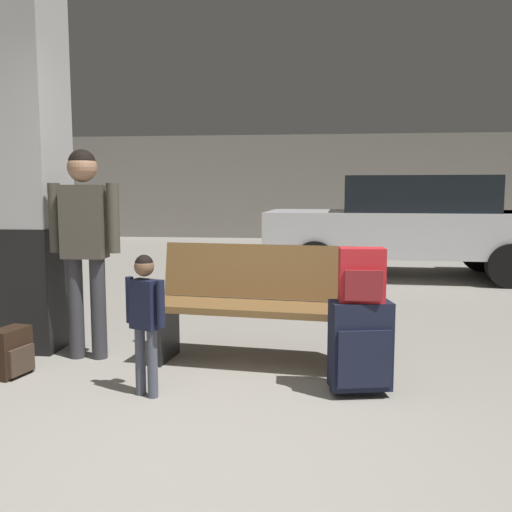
{
  "coord_description": "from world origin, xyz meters",
  "views": [
    {
      "loc": [
        0.55,
        -2.51,
        1.3
      ],
      "look_at": [
        0.13,
        1.3,
        0.85
      ],
      "focal_mm": 39.31,
      "sensor_mm": 36.0,
      "label": 1
    }
  ],
  "objects_px": {
    "backpack_bright": "(362,276)",
    "backpack_dark_floor": "(11,353)",
    "bench": "(259,306)",
    "structural_pillar": "(25,162)",
    "suitcase": "(360,346)",
    "child": "(145,310)",
    "parked_car_near": "(407,224)",
    "adult": "(84,231)"
  },
  "relations": [
    {
      "from": "bench",
      "to": "structural_pillar",
      "type": "bearing_deg",
      "value": 172.25
    },
    {
      "from": "bench",
      "to": "adult",
      "type": "xyz_separation_m",
      "value": [
        -1.33,
        -0.01,
        0.55
      ]
    },
    {
      "from": "parked_car_near",
      "to": "backpack_dark_floor",
      "type": "bearing_deg",
      "value": -124.76
    },
    {
      "from": "structural_pillar",
      "to": "bench",
      "type": "distance_m",
      "value": 2.23
    },
    {
      "from": "bench",
      "to": "parked_car_near",
      "type": "xyz_separation_m",
      "value": [
        1.77,
        4.51,
        0.36
      ]
    },
    {
      "from": "child",
      "to": "parked_car_near",
      "type": "xyz_separation_m",
      "value": [
        2.4,
        5.27,
        0.25
      ]
    },
    {
      "from": "backpack_bright",
      "to": "backpack_dark_floor",
      "type": "distance_m",
      "value": 2.49
    },
    {
      "from": "backpack_dark_floor",
      "to": "suitcase",
      "type": "bearing_deg",
      "value": -2.45
    },
    {
      "from": "backpack_bright",
      "to": "adult",
      "type": "height_order",
      "value": "adult"
    },
    {
      "from": "structural_pillar",
      "to": "adult",
      "type": "height_order",
      "value": "structural_pillar"
    },
    {
      "from": "bench",
      "to": "adult",
      "type": "distance_m",
      "value": 1.44
    },
    {
      "from": "structural_pillar",
      "to": "child",
      "type": "relative_size",
      "value": 3.41
    },
    {
      "from": "suitcase",
      "to": "child",
      "type": "xyz_separation_m",
      "value": [
        -1.35,
        -0.17,
        0.24
      ]
    },
    {
      "from": "backpack_bright",
      "to": "backpack_dark_floor",
      "type": "bearing_deg",
      "value": 177.53
    },
    {
      "from": "child",
      "to": "backpack_dark_floor",
      "type": "bearing_deg",
      "value": 165.66
    },
    {
      "from": "bench",
      "to": "backpack_bright",
      "type": "height_order",
      "value": "backpack_bright"
    },
    {
      "from": "structural_pillar",
      "to": "backpack_dark_floor",
      "type": "relative_size",
      "value": 9.08
    },
    {
      "from": "bench",
      "to": "child",
      "type": "height_order",
      "value": "child"
    },
    {
      "from": "backpack_dark_floor",
      "to": "adult",
      "type": "bearing_deg",
      "value": 52.29
    },
    {
      "from": "backpack_bright",
      "to": "backpack_dark_floor",
      "type": "xyz_separation_m",
      "value": [
        -2.41,
        0.1,
        -0.6
      ]
    },
    {
      "from": "bench",
      "to": "child",
      "type": "distance_m",
      "value": 0.99
    },
    {
      "from": "child",
      "to": "structural_pillar",
      "type": "bearing_deg",
      "value": 141.84
    },
    {
      "from": "suitcase",
      "to": "backpack_bright",
      "type": "height_order",
      "value": "backpack_bright"
    },
    {
      "from": "suitcase",
      "to": "child",
      "type": "relative_size",
      "value": 0.67
    },
    {
      "from": "suitcase",
      "to": "child",
      "type": "bearing_deg",
      "value": -172.86
    },
    {
      "from": "child",
      "to": "backpack_dark_floor",
      "type": "height_order",
      "value": "child"
    },
    {
      "from": "structural_pillar",
      "to": "suitcase",
      "type": "height_order",
      "value": "structural_pillar"
    },
    {
      "from": "parked_car_near",
      "to": "suitcase",
      "type": "bearing_deg",
      "value": -101.71
    },
    {
      "from": "backpack_bright",
      "to": "parked_car_near",
      "type": "xyz_separation_m",
      "value": [
        1.06,
        5.1,
        0.03
      ]
    },
    {
      "from": "bench",
      "to": "backpack_dark_floor",
      "type": "relative_size",
      "value": 4.86
    },
    {
      "from": "suitcase",
      "to": "parked_car_near",
      "type": "bearing_deg",
      "value": 78.29
    },
    {
      "from": "backpack_bright",
      "to": "parked_car_near",
      "type": "height_order",
      "value": "parked_car_near"
    },
    {
      "from": "backpack_bright",
      "to": "backpack_dark_floor",
      "type": "relative_size",
      "value": 1.0
    },
    {
      "from": "bench",
      "to": "suitcase",
      "type": "distance_m",
      "value": 0.93
    },
    {
      "from": "bench",
      "to": "adult",
      "type": "bearing_deg",
      "value": -179.41
    },
    {
      "from": "child",
      "to": "backpack_dark_floor",
      "type": "distance_m",
      "value": 1.17
    },
    {
      "from": "suitcase",
      "to": "child",
      "type": "height_order",
      "value": "child"
    },
    {
      "from": "structural_pillar",
      "to": "backpack_dark_floor",
      "type": "xyz_separation_m",
      "value": [
        0.23,
        -0.75,
        -1.37
      ]
    },
    {
      "from": "adult",
      "to": "backpack_dark_floor",
      "type": "distance_m",
      "value": 1.02
    },
    {
      "from": "child",
      "to": "parked_car_near",
      "type": "height_order",
      "value": "parked_car_near"
    },
    {
      "from": "child",
      "to": "parked_car_near",
      "type": "relative_size",
      "value": 0.22
    },
    {
      "from": "bench",
      "to": "adult",
      "type": "height_order",
      "value": "adult"
    }
  ]
}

